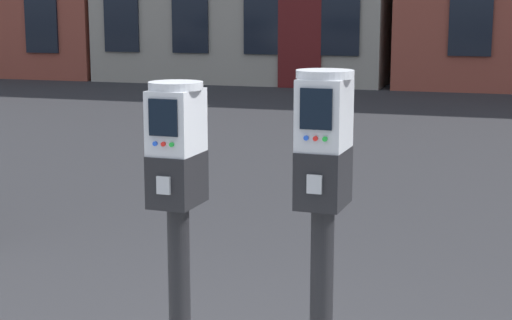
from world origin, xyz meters
The scene contains 2 objects.
parking_meter_near_kerb centered at (0.01, -0.20, 1.10)m, with size 0.22×0.26×1.39m.
parking_meter_twin_adjacent centered at (0.61, -0.20, 1.14)m, with size 0.22×0.26×1.45m.
Camera 1 is at (1.27, -3.14, 1.82)m, focal length 57.31 mm.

